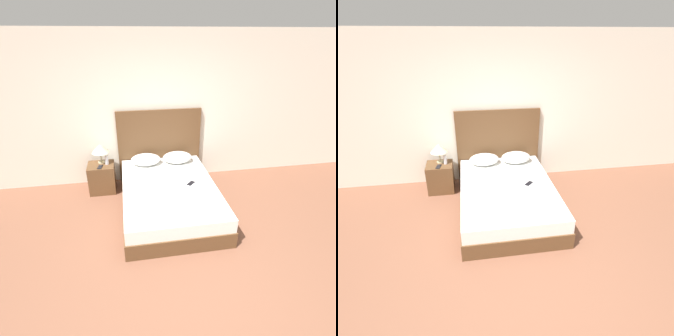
% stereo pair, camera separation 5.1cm
% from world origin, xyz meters
% --- Properties ---
extents(ground_plane, '(16.00, 16.00, 0.00)m').
position_xyz_m(ground_plane, '(0.00, 0.00, 0.00)').
color(ground_plane, brown).
extents(wall_back, '(10.00, 0.06, 2.70)m').
position_xyz_m(wall_back, '(0.00, 2.72, 1.35)').
color(wall_back, silver).
rests_on(wall_back, ground_plane).
extents(bed, '(1.49, 2.10, 0.45)m').
position_xyz_m(bed, '(-0.02, 1.57, 0.22)').
color(bed, brown).
rests_on(bed, ground_plane).
extents(headboard, '(1.56, 0.05, 1.39)m').
position_xyz_m(headboard, '(-0.02, 2.64, 0.69)').
color(headboard, brown).
rests_on(headboard, ground_plane).
extents(pillow_left, '(0.54, 0.39, 0.19)m').
position_xyz_m(pillow_left, '(-0.32, 2.37, 0.55)').
color(pillow_left, white).
rests_on(pillow_left, bed).
extents(pillow_right, '(0.54, 0.39, 0.19)m').
position_xyz_m(pillow_right, '(0.27, 2.37, 0.55)').
color(pillow_right, white).
rests_on(pillow_right, bed).
extents(phone_on_bed, '(0.16, 0.15, 0.01)m').
position_xyz_m(phone_on_bed, '(0.33, 1.55, 0.46)').
color(phone_on_bed, black).
rests_on(phone_on_bed, bed).
extents(nightstand, '(0.46, 0.41, 0.53)m').
position_xyz_m(nightstand, '(-1.13, 2.34, 0.26)').
color(nightstand, brown).
rests_on(nightstand, ground_plane).
extents(table_lamp, '(0.31, 0.31, 0.35)m').
position_xyz_m(table_lamp, '(-1.11, 2.42, 0.80)').
color(table_lamp, tan).
rests_on(table_lamp, nightstand).
extents(phone_on_nightstand, '(0.10, 0.16, 0.01)m').
position_xyz_m(phone_on_nightstand, '(-1.13, 2.24, 0.53)').
color(phone_on_nightstand, black).
rests_on(phone_on_nightstand, nightstand).
extents(toiletry_bottle, '(0.06, 0.06, 0.16)m').
position_xyz_m(toiletry_bottle, '(-1.01, 2.34, 0.61)').
color(toiletry_bottle, silver).
rests_on(toiletry_bottle, nightstand).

